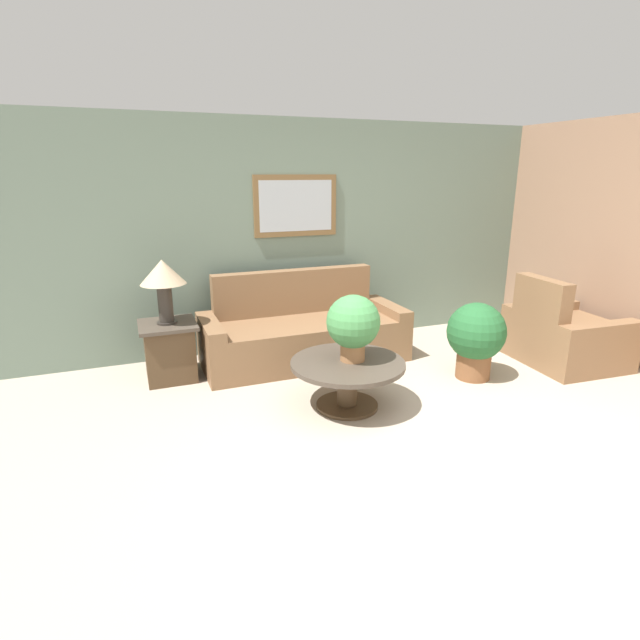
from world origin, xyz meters
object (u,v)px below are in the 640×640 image
object	(u,v)px
side_table	(170,350)
potted_plant_on_table	(353,324)
couch_main	(303,333)
table_lamp	(163,277)
armchair	(564,336)
coffee_table	(348,374)
potted_plant_floor	(476,336)

from	to	relation	value
side_table	potted_plant_on_table	world-z (taller)	potted_plant_on_table
couch_main	table_lamp	world-z (taller)	table_lamp
side_table	armchair	bearing A→B (deg)	-15.11
armchair	couch_main	bearing A→B (deg)	71.02
armchair	coffee_table	bearing A→B (deg)	97.10
couch_main	side_table	world-z (taller)	couch_main
coffee_table	potted_plant_on_table	bearing A→B (deg)	20.09
coffee_table	potted_plant_floor	world-z (taller)	potted_plant_floor
couch_main	side_table	distance (m)	1.43
coffee_table	potted_plant_on_table	distance (m)	0.45
armchair	potted_plant_floor	distance (m)	1.20
couch_main	side_table	bearing A→B (deg)	-179.30
armchair	potted_plant_on_table	world-z (taller)	potted_plant_on_table
couch_main	armchair	size ratio (longest dim) A/B	1.98
side_table	table_lamp	distance (m)	0.75
couch_main	coffee_table	distance (m)	1.26
couch_main	table_lamp	xyz separation A→B (m)	(-1.43, -0.02, 0.74)
side_table	potted_plant_on_table	bearing A→B (deg)	-40.04
table_lamp	potted_plant_floor	bearing A→B (deg)	-20.98
couch_main	side_table	xyz separation A→B (m)	(-1.43, -0.02, -0.01)
coffee_table	armchair	bearing A→B (deg)	3.12
armchair	table_lamp	size ratio (longest dim) A/B	1.77
couch_main	table_lamp	bearing A→B (deg)	-179.30
couch_main	armchair	bearing A→B (deg)	-22.96
side_table	table_lamp	bearing A→B (deg)	0.00
couch_main	potted_plant_floor	xyz separation A→B (m)	(1.44, -1.12, 0.14)
armchair	coffee_table	size ratio (longest dim) A/B	1.11
armchair	table_lamp	world-z (taller)	table_lamp
potted_plant_on_table	side_table	bearing A→B (deg)	139.96
table_lamp	potted_plant_on_table	xyz separation A→B (m)	(1.45, -1.22, -0.29)
armchair	potted_plant_floor	xyz separation A→B (m)	(-1.19, -0.00, 0.14)
potted_plant_on_table	couch_main	bearing A→B (deg)	91.06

